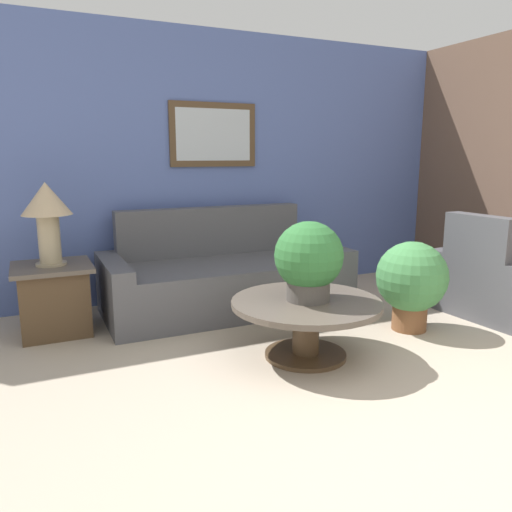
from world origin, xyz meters
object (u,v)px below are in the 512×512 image
object	(u,v)px
couch_main	(225,278)
table_lamp	(47,209)
coffee_table	(306,316)
potted_plant_on_table	(309,259)
potted_plant_floor	(412,280)
armchair	(502,283)
side_table	(54,298)

from	to	relation	value
couch_main	table_lamp	world-z (taller)	table_lamp
coffee_table	table_lamp	distance (m)	2.14
table_lamp	potted_plant_on_table	bearing A→B (deg)	-38.70
potted_plant_floor	coffee_table	bearing A→B (deg)	-172.88
armchair	potted_plant_floor	xyz separation A→B (m)	(-1.04, 0.02, 0.13)
coffee_table	potted_plant_floor	world-z (taller)	potted_plant_floor
coffee_table	side_table	xyz separation A→B (m)	(-1.58, 1.28, -0.02)
coffee_table	side_table	bearing A→B (deg)	141.02
couch_main	potted_plant_floor	distance (m)	1.66
armchair	side_table	world-z (taller)	armchair
armchair	table_lamp	bearing A→B (deg)	69.68
coffee_table	potted_plant_on_table	size ratio (longest dim) A/B	1.90
couch_main	potted_plant_on_table	world-z (taller)	potted_plant_on_table
armchair	potted_plant_floor	size ratio (longest dim) A/B	1.41
potted_plant_floor	potted_plant_on_table	bearing A→B (deg)	-172.93
armchair	table_lamp	distance (m)	3.92
armchair	side_table	distance (m)	3.86
armchair	potted_plant_on_table	world-z (taller)	potted_plant_on_table
couch_main	side_table	world-z (taller)	couch_main
couch_main	potted_plant_on_table	size ratio (longest dim) A/B	3.98
armchair	coffee_table	world-z (taller)	armchair
table_lamp	potted_plant_on_table	world-z (taller)	table_lamp
armchair	coffee_table	bearing A→B (deg)	90.36
couch_main	side_table	xyz separation A→B (m)	(-1.48, -0.05, -0.00)
coffee_table	potted_plant_on_table	xyz separation A→B (m)	(0.01, 0.00, 0.40)
couch_main	potted_plant_on_table	xyz separation A→B (m)	(0.11, -1.32, 0.42)
coffee_table	potted_plant_floor	bearing A→B (deg)	7.12
couch_main	table_lamp	size ratio (longest dim) A/B	3.39
armchair	side_table	bearing A→B (deg)	69.68
coffee_table	table_lamp	world-z (taller)	table_lamp
coffee_table	potted_plant_on_table	bearing A→B (deg)	11.08
armchair	potted_plant_on_table	size ratio (longest dim) A/B	1.86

